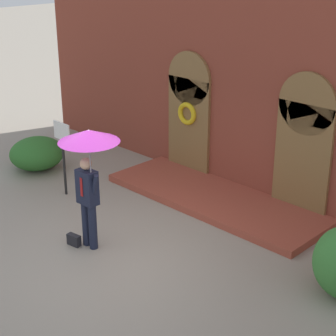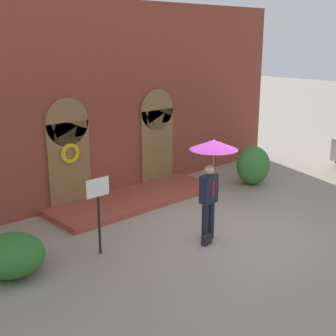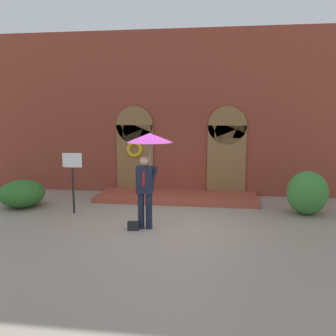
{
  "view_description": "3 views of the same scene",
  "coord_description": "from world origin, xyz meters",
  "px_view_note": "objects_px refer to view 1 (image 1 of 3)",
  "views": [
    {
      "loc": [
        7.25,
        -5.75,
        5.38
      ],
      "look_at": [
        0.05,
        1.52,
        1.27
      ],
      "focal_mm": 60.0,
      "sensor_mm": 36.0,
      "label": 1
    },
    {
      "loc": [
        -8.01,
        -6.91,
        4.58
      ],
      "look_at": [
        -0.2,
        1.46,
        1.37
      ],
      "focal_mm": 50.0,
      "sensor_mm": 36.0,
      "label": 2
    },
    {
      "loc": [
        1.46,
        -8.9,
        2.88
      ],
      "look_at": [
        -0.06,
        1.46,
        1.28
      ],
      "focal_mm": 40.0,
      "sensor_mm": 36.0,
      "label": 3
    }
  ],
  "objects_px": {
    "sign_post": "(63,147)",
    "shrub_left": "(37,153)",
    "person_with_umbrella": "(89,153)",
    "handbag": "(74,240)"
  },
  "relations": [
    {
      "from": "sign_post",
      "to": "shrub_left",
      "type": "height_order",
      "value": "sign_post"
    },
    {
      "from": "sign_post",
      "to": "shrub_left",
      "type": "xyz_separation_m",
      "value": [
        -1.82,
        0.44,
        -0.75
      ]
    },
    {
      "from": "person_with_umbrella",
      "to": "handbag",
      "type": "relative_size",
      "value": 8.44
    },
    {
      "from": "handbag",
      "to": "shrub_left",
      "type": "bearing_deg",
      "value": 148.16
    },
    {
      "from": "handbag",
      "to": "person_with_umbrella",
      "type": "bearing_deg",
      "value": 21.92
    },
    {
      "from": "sign_post",
      "to": "shrub_left",
      "type": "relative_size",
      "value": 1.24
    },
    {
      "from": "shrub_left",
      "to": "person_with_umbrella",
      "type": "bearing_deg",
      "value": -19.85
    },
    {
      "from": "handbag",
      "to": "shrub_left",
      "type": "height_order",
      "value": "shrub_left"
    },
    {
      "from": "sign_post",
      "to": "shrub_left",
      "type": "bearing_deg",
      "value": 166.52
    },
    {
      "from": "handbag",
      "to": "sign_post",
      "type": "bearing_deg",
      "value": 140.01
    }
  ]
}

